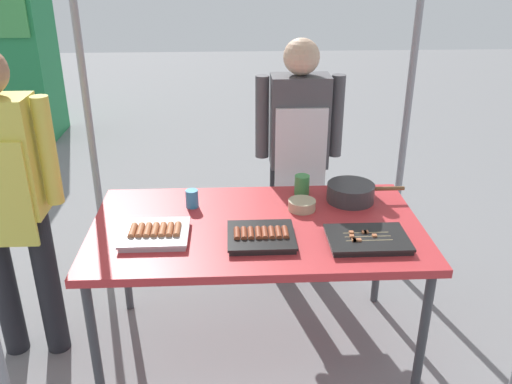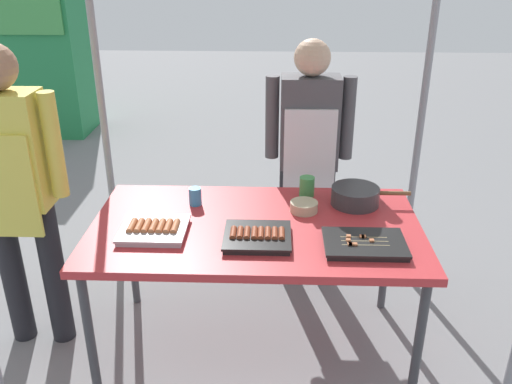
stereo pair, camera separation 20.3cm
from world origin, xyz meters
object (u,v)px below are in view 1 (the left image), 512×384
at_px(stall_table, 256,234).
at_px(drink_cup_near_edge, 302,185).
at_px(cooking_wok, 351,192).
at_px(vendor_woman, 299,145).
at_px(tray_grilled_sausages, 261,236).
at_px(condiment_bowl, 302,205).
at_px(drink_cup_by_wok, 192,199).
at_px(customer_nearby, 6,188).
at_px(neighbor_stall_left, 9,62).
at_px(tray_meat_skewers, 367,239).
at_px(tray_pork_links, 155,233).

xyz_separation_m(stall_table, drink_cup_near_edge, (0.26, 0.34, 0.11)).
bearing_deg(cooking_wok, stall_table, -154.34).
height_order(stall_table, vendor_woman, vendor_woman).
bearing_deg(tray_grilled_sausages, condiment_bowl, 53.64).
height_order(drink_cup_by_wok, vendor_woman, vendor_woman).
bearing_deg(stall_table, cooking_wok, 25.66).
xyz_separation_m(cooking_wok, customer_nearby, (-1.69, -0.20, 0.15)).
height_order(tray_grilled_sausages, neighbor_stall_left, neighbor_stall_left).
relative_size(stall_table, drink_cup_near_edge, 15.03).
bearing_deg(drink_cup_by_wok, tray_meat_skewers, -26.89).
relative_size(stall_table, cooking_wok, 3.92).
bearing_deg(tray_pork_links, stall_table, 12.49).
bearing_deg(customer_nearby, drink_cup_near_edge, 11.61).
xyz_separation_m(drink_cup_near_edge, drink_cup_by_wok, (-0.59, -0.13, -0.01)).
xyz_separation_m(stall_table, condiment_bowl, (0.24, 0.15, 0.08)).
xyz_separation_m(cooking_wok, vendor_woman, (-0.22, 0.49, 0.09)).
bearing_deg(drink_cup_by_wok, condiment_bowl, -6.10).
xyz_separation_m(tray_meat_skewers, drink_cup_near_edge, (-0.23, 0.55, 0.04)).
distance_m(condiment_bowl, drink_cup_near_edge, 0.20).
height_order(tray_pork_links, vendor_woman, vendor_woman).
relative_size(tray_pork_links, cooking_wok, 0.76).
xyz_separation_m(tray_grilled_sausages, drink_cup_near_edge, (0.25, 0.50, 0.03)).
bearing_deg(vendor_woman, tray_meat_skewers, 102.28).
xyz_separation_m(tray_meat_skewers, cooking_wok, (0.02, 0.45, 0.03)).
bearing_deg(drink_cup_near_edge, tray_pork_links, -148.63).
xyz_separation_m(stall_table, customer_nearby, (-1.18, 0.05, 0.25)).
bearing_deg(cooking_wok, drink_cup_by_wok, -177.68).
relative_size(condiment_bowl, customer_nearby, 0.09).
bearing_deg(neighbor_stall_left, cooking_wok, -49.17).
distance_m(tray_meat_skewers, drink_cup_near_edge, 0.59).
distance_m(drink_cup_near_edge, neighbor_stall_left, 4.35).
bearing_deg(customer_nearby, vendor_woman, 25.14).
distance_m(tray_grilled_sausages, tray_pork_links, 0.49).
bearing_deg(vendor_woman, drink_cup_by_wok, 40.64).
relative_size(tray_grilled_sausages, cooking_wok, 0.75).
height_order(condiment_bowl, customer_nearby, customer_nearby).
bearing_deg(neighbor_stall_left, vendor_woman, -47.01).
distance_m(vendor_woman, customer_nearby, 1.62).
xyz_separation_m(tray_meat_skewers, drink_cup_by_wok, (-0.82, 0.41, 0.03)).
bearing_deg(neighbor_stall_left, stall_table, -56.20).
height_order(stall_table, neighbor_stall_left, neighbor_stall_left).
height_order(drink_cup_near_edge, drink_cup_by_wok, drink_cup_near_edge).
distance_m(drink_cup_by_wok, vendor_woman, 0.81).
bearing_deg(drink_cup_near_edge, neighbor_stall_left, 129.21).
bearing_deg(tray_grilled_sausages, stall_table, 94.96).
relative_size(stall_table, tray_meat_skewers, 4.37).
bearing_deg(tray_meat_skewers, stall_table, 157.77).
xyz_separation_m(vendor_woman, customer_nearby, (-1.47, -0.69, 0.06)).
xyz_separation_m(tray_pork_links, vendor_woman, (0.76, 0.84, 0.12)).
bearing_deg(drink_cup_by_wok, drink_cup_near_edge, 12.79).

